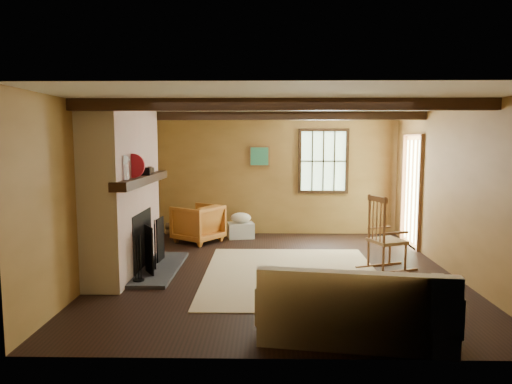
{
  "coord_description": "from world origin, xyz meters",
  "views": [
    {
      "loc": [
        -0.2,
        -6.57,
        1.91
      ],
      "look_at": [
        -0.33,
        0.4,
        1.13
      ],
      "focal_mm": 32.0,
      "sensor_mm": 36.0,
      "label": 1
    }
  ],
  "objects_px": {
    "armchair": "(198,223)",
    "sofa": "(355,312)",
    "laundry_basket": "(241,230)",
    "rocking_chair": "(385,238)",
    "fireplace": "(126,196)"
  },
  "relations": [
    {
      "from": "armchair",
      "to": "sofa",
      "type": "bearing_deg",
      "value": 61.18
    },
    {
      "from": "sofa",
      "to": "armchair",
      "type": "height_order",
      "value": "sofa"
    },
    {
      "from": "laundry_basket",
      "to": "rocking_chair",
      "type": "bearing_deg",
      "value": -44.36
    },
    {
      "from": "rocking_chair",
      "to": "sofa",
      "type": "height_order",
      "value": "rocking_chair"
    },
    {
      "from": "rocking_chair",
      "to": "armchair",
      "type": "height_order",
      "value": "rocking_chair"
    },
    {
      "from": "laundry_basket",
      "to": "armchair",
      "type": "height_order",
      "value": "armchair"
    },
    {
      "from": "rocking_chair",
      "to": "laundry_basket",
      "type": "distance_m",
      "value": 3.17
    },
    {
      "from": "laundry_basket",
      "to": "sofa",
      "type": "bearing_deg",
      "value": -73.75
    },
    {
      "from": "fireplace",
      "to": "sofa",
      "type": "distance_m",
      "value": 3.8
    },
    {
      "from": "fireplace",
      "to": "sofa",
      "type": "height_order",
      "value": "fireplace"
    },
    {
      "from": "sofa",
      "to": "laundry_basket",
      "type": "bearing_deg",
      "value": 114.83
    },
    {
      "from": "rocking_chair",
      "to": "sofa",
      "type": "bearing_deg",
      "value": 138.84
    },
    {
      "from": "rocking_chair",
      "to": "sofa",
      "type": "xyz_separation_m",
      "value": [
        -0.91,
        -2.4,
        -0.21
      ]
    },
    {
      "from": "laundry_basket",
      "to": "fireplace",
      "type": "bearing_deg",
      "value": -124.15
    },
    {
      "from": "fireplace",
      "to": "armchair",
      "type": "distance_m",
      "value": 2.2
    }
  ]
}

